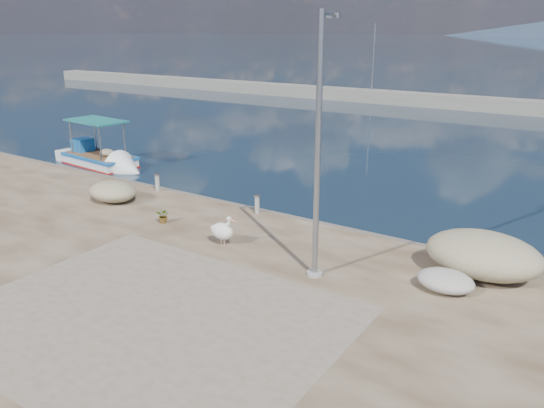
{
  "coord_description": "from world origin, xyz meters",
  "views": [
    {
      "loc": [
        9.58,
        -10.64,
        7.04
      ],
      "look_at": [
        0.0,
        3.8,
        1.3
      ],
      "focal_mm": 35.0,
      "sensor_mm": 36.0,
      "label": 1
    }
  ],
  "objects_px": {
    "pelican": "(223,231)",
    "lamp_post": "(318,160)",
    "bollard_near": "(257,203)",
    "boat_left": "(99,161)"
  },
  "relations": [
    {
      "from": "boat_left",
      "to": "bollard_near",
      "type": "distance_m",
      "value": 12.89
    },
    {
      "from": "boat_left",
      "to": "bollard_near",
      "type": "height_order",
      "value": "boat_left"
    },
    {
      "from": "pelican",
      "to": "lamp_post",
      "type": "relative_size",
      "value": 0.15
    },
    {
      "from": "boat_left",
      "to": "pelican",
      "type": "relative_size",
      "value": 5.95
    },
    {
      "from": "pelican",
      "to": "bollard_near",
      "type": "xyz_separation_m",
      "value": [
        -0.84,
        3.08,
        -0.08
      ]
    },
    {
      "from": "boat_left",
      "to": "bollard_near",
      "type": "bearing_deg",
      "value": -8.31
    },
    {
      "from": "pelican",
      "to": "bollard_near",
      "type": "bearing_deg",
      "value": 104.69
    },
    {
      "from": "lamp_post",
      "to": "bollard_near",
      "type": "bearing_deg",
      "value": 142.15
    },
    {
      "from": "boat_left",
      "to": "lamp_post",
      "type": "relative_size",
      "value": 0.87
    },
    {
      "from": "boat_left",
      "to": "pelican",
      "type": "height_order",
      "value": "boat_left"
    }
  ]
}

